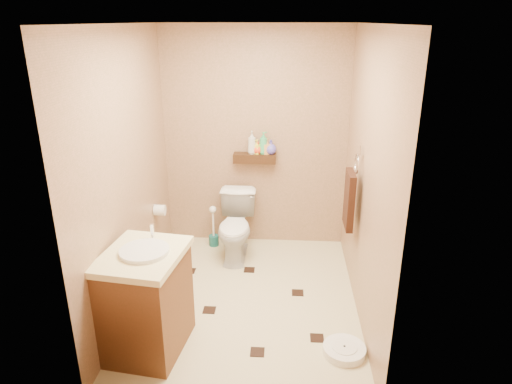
{
  "coord_description": "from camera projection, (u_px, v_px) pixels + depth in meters",
  "views": [
    {
      "loc": [
        0.32,
        -3.57,
        2.43
      ],
      "look_at": [
        0.07,
        0.25,
        0.97
      ],
      "focal_mm": 32.0,
      "sensor_mm": 36.0,
      "label": 1
    }
  ],
  "objects": [
    {
      "name": "ceiling",
      "position": [
        244.0,
        23.0,
        3.36
      ],
      "size": [
        2.0,
        2.5,
        0.02
      ],
      "primitive_type": "cube",
      "color": "white",
      "rests_on": "wall_back"
    },
    {
      "name": "bathroom_scale",
      "position": [
        344.0,
        350.0,
        3.53
      ],
      "size": [
        0.37,
        0.37,
        0.07
      ],
      "rotation": [
        0.0,
        0.0,
        0.14
      ],
      "color": "white",
      "rests_on": "ground"
    },
    {
      "name": "bottle_d",
      "position": [
        263.0,
        143.0,
        4.88
      ],
      "size": [
        0.13,
        0.13,
        0.24
      ],
      "primitive_type": "imported",
      "rotation": [
        0.0,
        0.0,
        2.09
      ],
      "color": "#39AD68",
      "rests_on": "wall_shelf"
    },
    {
      "name": "wall_right",
      "position": [
        367.0,
        180.0,
        3.73
      ],
      "size": [
        0.04,
        2.5,
        2.4
      ],
      "primitive_type": "cube",
      "color": "#A77A5F",
      "rests_on": "ground"
    },
    {
      "name": "vanity",
      "position": [
        147.0,
        300.0,
        3.47
      ],
      "size": [
        0.65,
        0.75,
        0.96
      ],
      "rotation": [
        0.0,
        0.0,
        -0.14
      ],
      "color": "brown",
      "rests_on": "ground"
    },
    {
      "name": "ground",
      "position": [
        246.0,
        300.0,
        4.21
      ],
      "size": [
        2.5,
        2.5,
        0.0
      ],
      "primitive_type": "plane",
      "color": "beige",
      "rests_on": "ground"
    },
    {
      "name": "wall_back",
      "position": [
        255.0,
        140.0,
        4.96
      ],
      "size": [
        2.0,
        0.04,
        2.4
      ],
      "primitive_type": "cube",
      "color": "#A77A5F",
      "rests_on": "ground"
    },
    {
      "name": "wall_shelf",
      "position": [
        255.0,
        158.0,
        4.95
      ],
      "size": [
        0.46,
        0.14,
        0.1
      ],
      "primitive_type": "cube",
      "color": "#39230F",
      "rests_on": "wall_back"
    },
    {
      "name": "bottle_a",
      "position": [
        252.0,
        143.0,
        4.89
      ],
      "size": [
        0.11,
        0.11,
        0.25
      ],
      "primitive_type": "imported",
      "rotation": [
        0.0,
        0.0,
        3.28
      ],
      "color": "beige",
      "rests_on": "wall_shelf"
    },
    {
      "name": "wall_front",
      "position": [
        226.0,
        247.0,
        2.62
      ],
      "size": [
        2.0,
        0.04,
        2.4
      ],
      "primitive_type": "cube",
      "color": "#A77A5F",
      "rests_on": "ground"
    },
    {
      "name": "floor_accents",
      "position": [
        251.0,
        302.0,
        4.17
      ],
      "size": [
        1.36,
        1.35,
        0.01
      ],
      "color": "black",
      "rests_on": "ground"
    },
    {
      "name": "bottle_c",
      "position": [
        257.0,
        148.0,
        4.9
      ],
      "size": [
        0.13,
        0.13,
        0.13
      ],
      "primitive_type": "imported",
      "rotation": [
        0.0,
        0.0,
        1.22
      ],
      "color": "#F6451C",
      "rests_on": "wall_shelf"
    },
    {
      "name": "towel_ring",
      "position": [
        350.0,
        197.0,
        4.06
      ],
      "size": [
        0.12,
        0.3,
        0.76
      ],
      "color": "silver",
      "rests_on": "wall_right"
    },
    {
      "name": "bottle_f",
      "position": [
        271.0,
        147.0,
        4.89
      ],
      "size": [
        0.12,
        0.12,
        0.15
      ],
      "primitive_type": "imported",
      "rotation": [
        0.0,
        0.0,
        0.04
      ],
      "color": "#534BBC",
      "rests_on": "wall_shelf"
    },
    {
      "name": "toilet_paper",
      "position": [
        160.0,
        210.0,
        4.67
      ],
      "size": [
        0.12,
        0.11,
        0.12
      ],
      "color": "white",
      "rests_on": "wall_left"
    },
    {
      "name": "bottle_e",
      "position": [
        267.0,
        146.0,
        4.89
      ],
      "size": [
        0.1,
        0.09,
        0.17
      ],
      "primitive_type": "imported",
      "rotation": [
        0.0,
        0.0,
        5.03
      ],
      "color": "#E0984A",
      "rests_on": "wall_shelf"
    },
    {
      "name": "toilet",
      "position": [
        236.0,
        227.0,
        4.88
      ],
      "size": [
        0.39,
        0.68,
        0.7
      ],
      "primitive_type": "imported",
      "rotation": [
        0.0,
        0.0,
        0.0
      ],
      "color": "white",
      "rests_on": "ground"
    },
    {
      "name": "wall_left",
      "position": [
        127.0,
        175.0,
        3.85
      ],
      "size": [
        0.04,
        2.5,
        2.4
      ],
      "primitive_type": "cube",
      "color": "#A77A5F",
      "rests_on": "ground"
    },
    {
      "name": "toilet_brush",
      "position": [
        214.0,
        232.0,
        5.18
      ],
      "size": [
        0.11,
        0.11,
        0.48
      ],
      "color": "#175D5B",
      "rests_on": "ground"
    },
    {
      "name": "bottle_b",
      "position": [
        257.0,
        147.0,
        4.9
      ],
      "size": [
        0.1,
        0.1,
        0.15
      ],
      "primitive_type": "imported",
      "rotation": [
        0.0,
        0.0,
        5.71
      ],
      "color": "yellow",
      "rests_on": "wall_shelf"
    }
  ]
}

